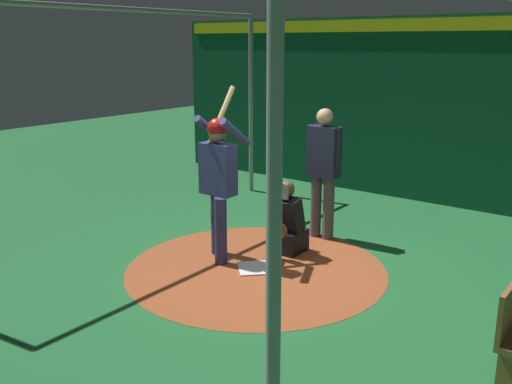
# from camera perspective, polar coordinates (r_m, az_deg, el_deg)

# --- Properties ---
(ground_plane) EXTENTS (25.51, 25.51, 0.00)m
(ground_plane) POSITION_cam_1_polar(r_m,az_deg,el_deg) (6.82, -0.00, -7.74)
(ground_plane) COLOR #216633
(dirt_circle) EXTENTS (3.10, 3.10, 0.01)m
(dirt_circle) POSITION_cam_1_polar(r_m,az_deg,el_deg) (6.82, -0.00, -7.71)
(dirt_circle) COLOR #9E4C28
(dirt_circle) RESTS_ON ground
(home_plate) EXTENTS (0.59, 0.59, 0.01)m
(home_plate) POSITION_cam_1_polar(r_m,az_deg,el_deg) (6.81, -0.00, -7.64)
(home_plate) COLOR white
(home_plate) RESTS_ON dirt_circle
(batter) EXTENTS (0.68, 0.49, 2.10)m
(batter) POSITION_cam_1_polar(r_m,az_deg,el_deg) (6.84, -3.82, 1.73)
(batter) COLOR navy
(batter) RESTS_ON ground
(catcher) EXTENTS (0.58, 0.40, 0.95)m
(catcher) POSITION_cam_1_polar(r_m,az_deg,el_deg) (7.22, 3.08, -3.30)
(catcher) COLOR black
(catcher) RESTS_ON ground
(umpire) EXTENTS (0.22, 0.49, 1.78)m
(umpire) POSITION_cam_1_polar(r_m,az_deg,el_deg) (7.65, 6.80, 2.59)
(umpire) COLOR #4C4C51
(umpire) RESTS_ON ground
(back_wall) EXTENTS (0.22, 9.51, 3.03)m
(back_wall) POSITION_cam_1_polar(r_m,az_deg,el_deg) (9.96, 14.67, 8.13)
(back_wall) COLOR #0F472D
(back_wall) RESTS_ON ground
(cage_frame) EXTENTS (5.81, 4.65, 3.07)m
(cage_frame) POSITION_cam_1_polar(r_m,az_deg,el_deg) (6.31, -0.00, 10.64)
(cage_frame) COLOR gray
(cage_frame) RESTS_ON ground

